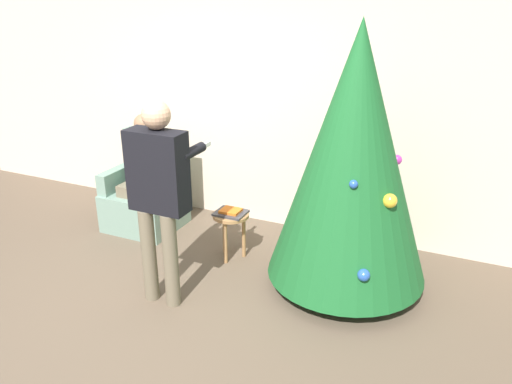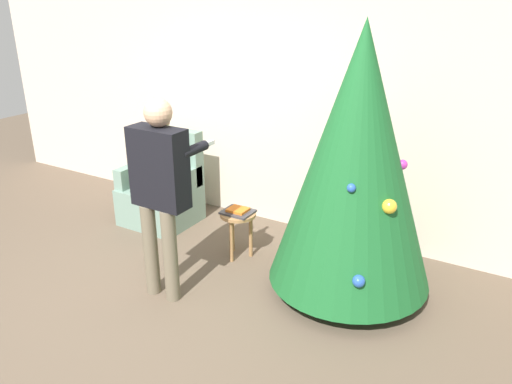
{
  "view_description": "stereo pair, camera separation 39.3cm",
  "coord_description": "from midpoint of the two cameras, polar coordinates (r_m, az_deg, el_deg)",
  "views": [
    {
      "loc": [
        2.18,
        -2.47,
        2.39
      ],
      "look_at": [
        0.67,
        0.85,
        0.92
      ],
      "focal_mm": 35.0,
      "sensor_mm": 36.0,
      "label": 1
    },
    {
      "loc": [
        2.53,
        -2.29,
        2.39
      ],
      "look_at": [
        0.67,
        0.85,
        0.92
      ],
      "focal_mm": 35.0,
      "sensor_mm": 36.0,
      "label": 2
    }
  ],
  "objects": [
    {
      "name": "wall_back",
      "position": [
        5.28,
        3.51,
        10.5
      ],
      "size": [
        8.0,
        0.06,
        2.7
      ],
      "color": "beige",
      "rests_on": "ground_plane"
    },
    {
      "name": "book",
      "position": [
        4.67,
        0.32,
        -2.1
      ],
      "size": [
        0.18,
        0.16,
        0.02
      ],
      "color": "orange",
      "rests_on": "laptop"
    },
    {
      "name": "person_seated",
      "position": [
        5.42,
        -9.01,
        3.12
      ],
      "size": [
        0.36,
        0.46,
        1.23
      ],
      "color": "#6B604C",
      "rests_on": "ground_plane"
    },
    {
      "name": "ground_plane",
      "position": [
        4.11,
        -11.8,
        -14.15
      ],
      "size": [
        14.0,
        14.0,
        0.0
      ],
      "primitive_type": "plane",
      "color": "brown"
    },
    {
      "name": "laptop",
      "position": [
        4.68,
        0.32,
        -2.34
      ],
      "size": [
        0.28,
        0.24,
        0.02
      ],
      "color": "#38383D",
      "rests_on": "side_stool"
    },
    {
      "name": "person_standing",
      "position": [
        3.94,
        -8.14,
        1.02
      ],
      "size": [
        0.48,
        0.57,
        1.66
      ],
      "color": "#6B604C",
      "rests_on": "ground_plane"
    },
    {
      "name": "side_stool",
      "position": [
        4.72,
        0.31,
        -3.43
      ],
      "size": [
        0.34,
        0.34,
        0.46
      ],
      "color": "#A37547",
      "rests_on": "ground_plane"
    },
    {
      "name": "armchair",
      "position": [
        5.56,
        -8.61,
        0.05
      ],
      "size": [
        0.74,
        0.67,
        1.01
      ],
      "color": "gray",
      "rests_on": "ground_plane"
    },
    {
      "name": "christmas_tree",
      "position": [
        4.01,
        14.19,
        3.57
      ],
      "size": [
        1.34,
        1.34,
        2.23
      ],
      "color": "brown",
      "rests_on": "ground_plane"
    }
  ]
}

